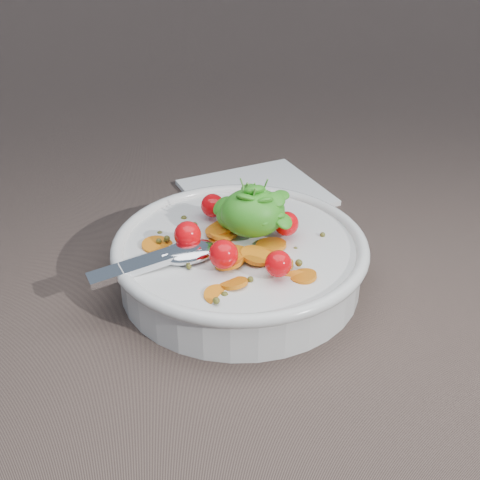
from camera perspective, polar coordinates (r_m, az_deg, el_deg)
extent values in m
plane|color=brown|center=(0.64, 0.33, -4.66)|extent=(6.00, 6.00, 0.00)
cylinder|color=silver|center=(0.64, 0.00, -2.27)|extent=(0.25, 0.25, 0.05)
torus|color=silver|center=(0.62, 0.00, -0.40)|extent=(0.27, 0.27, 0.01)
cylinder|color=silver|center=(0.65, 0.00, -3.85)|extent=(0.13, 0.13, 0.01)
cylinder|color=brown|center=(0.64, 0.00, -2.27)|extent=(0.23, 0.23, 0.04)
cylinder|color=orange|center=(0.58, 6.02, -3.48)|extent=(0.04, 0.04, 0.01)
cylinder|color=orange|center=(0.67, 1.83, 1.97)|extent=(0.04, 0.04, 0.01)
cylinder|color=orange|center=(0.56, -0.56, -4.12)|extent=(0.04, 0.03, 0.01)
cylinder|color=orange|center=(0.64, -1.38, 0.98)|extent=(0.04, 0.04, 0.01)
cylinder|color=orange|center=(0.63, -1.71, 0.60)|extent=(0.03, 0.03, 0.01)
cylinder|color=orange|center=(0.64, -1.92, 1.05)|extent=(0.04, 0.04, 0.02)
cylinder|color=orange|center=(0.63, -7.84, -0.54)|extent=(0.04, 0.04, 0.01)
cylinder|color=orange|center=(0.55, -1.84, -5.44)|extent=(0.04, 0.04, 0.01)
cylinder|color=orange|center=(0.65, -2.49, 0.41)|extent=(0.03, 0.03, 0.01)
cylinder|color=orange|center=(0.60, 1.57, -1.48)|extent=(0.04, 0.04, 0.01)
cylinder|color=orange|center=(0.58, 3.61, -3.41)|extent=(0.04, 0.04, 0.01)
cylinder|color=orange|center=(0.58, 5.37, -3.93)|extent=(0.04, 0.04, 0.01)
cylinder|color=orange|center=(0.60, -0.51, -1.23)|extent=(0.03, 0.03, 0.01)
cylinder|color=orange|center=(0.59, 3.81, -2.23)|extent=(0.04, 0.04, 0.01)
cylinder|color=orange|center=(0.64, -1.93, 0.13)|extent=(0.03, 0.03, 0.01)
cylinder|color=orange|center=(0.62, 2.97, -0.47)|extent=(0.04, 0.04, 0.01)
cylinder|color=orange|center=(0.59, -1.07, -2.08)|extent=(0.04, 0.04, 0.01)
sphere|color=#4E4C1A|center=(0.57, 0.99, -3.76)|extent=(0.01, 0.01, 0.01)
sphere|color=#4E4C1A|center=(0.64, 7.84, 0.49)|extent=(0.01, 0.01, 0.01)
sphere|color=#4E4C1A|center=(0.65, -7.60, 0.60)|extent=(0.01, 0.01, 0.01)
sphere|color=#4E4C1A|center=(0.59, -4.88, -2.53)|extent=(0.01, 0.01, 0.01)
sphere|color=#4E4C1A|center=(0.68, -5.34, 2.04)|extent=(0.01, 0.01, 0.01)
sphere|color=#4E4C1A|center=(0.64, -5.79, 0.57)|extent=(0.01, 0.01, 0.01)
sphere|color=#4E4C1A|center=(0.65, -4.36, 1.40)|extent=(0.01, 0.01, 0.01)
sphere|color=#4E4C1A|center=(0.67, 0.97, 1.85)|extent=(0.01, 0.01, 0.01)
sphere|color=#4E4C1A|center=(0.66, 5.27, 1.55)|extent=(0.01, 0.01, 0.01)
sphere|color=#4E4C1A|center=(0.60, -1.51, -2.21)|extent=(0.01, 0.01, 0.01)
sphere|color=#4E4C1A|center=(0.63, -7.13, -0.24)|extent=(0.01, 0.01, 0.01)
sphere|color=#4E4C1A|center=(0.55, -1.47, -5.25)|extent=(0.01, 0.01, 0.01)
sphere|color=#4E4C1A|center=(0.63, -7.71, -0.11)|extent=(0.01, 0.01, 0.01)
sphere|color=#4E4C1A|center=(0.62, 5.28, -0.87)|extent=(0.01, 0.01, 0.01)
sphere|color=#4E4C1A|center=(0.63, -6.94, 0.13)|extent=(0.01, 0.01, 0.01)
sphere|color=#4E4C1A|center=(0.71, -1.92, 3.74)|extent=(0.01, 0.01, 0.01)
sphere|color=#4E4C1A|center=(0.63, -7.53, -0.66)|extent=(0.00, 0.00, 0.00)
sphere|color=#4E4C1A|center=(0.58, -1.82, -2.43)|extent=(0.01, 0.01, 0.01)
sphere|color=#4E4C1A|center=(0.59, 5.60, -2.17)|extent=(0.01, 0.01, 0.01)
sphere|color=#4E4C1A|center=(0.54, -2.27, -5.77)|extent=(0.01, 0.01, 0.01)
sphere|color=red|center=(0.63, 4.43, 1.55)|extent=(0.03, 0.03, 0.03)
sphere|color=red|center=(0.66, 1.51, 3.30)|extent=(0.03, 0.03, 0.03)
sphere|color=red|center=(0.66, -2.61, 3.29)|extent=(0.03, 0.03, 0.03)
sphere|color=red|center=(0.61, -5.00, 0.51)|extent=(0.03, 0.03, 0.03)
sphere|color=red|center=(0.57, -1.57, -1.36)|extent=(0.03, 0.03, 0.03)
sphere|color=red|center=(0.56, 3.66, -2.26)|extent=(0.03, 0.03, 0.03)
ellipsoid|color=#359521|center=(0.62, 1.23, 2.62)|extent=(0.07, 0.06, 0.05)
ellipsoid|color=#359521|center=(0.63, -0.51, 2.40)|extent=(0.04, 0.04, 0.03)
ellipsoid|color=#359521|center=(0.61, 3.38, 2.41)|extent=(0.03, 0.03, 0.02)
ellipsoid|color=#359521|center=(0.63, -1.65, 3.28)|extent=(0.03, 0.03, 0.03)
ellipsoid|color=#359521|center=(0.62, 3.10, 3.38)|extent=(0.02, 0.02, 0.01)
ellipsoid|color=#359521|center=(0.64, 3.96, 4.27)|extent=(0.02, 0.02, 0.01)
ellipsoid|color=#359521|center=(0.62, 2.65, 3.62)|extent=(0.03, 0.03, 0.02)
ellipsoid|color=#359521|center=(0.61, 4.18, 1.79)|extent=(0.03, 0.03, 0.02)
ellipsoid|color=#359521|center=(0.61, -0.09, 2.91)|extent=(0.02, 0.02, 0.02)
ellipsoid|color=#359521|center=(0.61, 1.54, 4.39)|extent=(0.03, 0.02, 0.03)
ellipsoid|color=#359521|center=(0.61, 3.44, 3.86)|extent=(0.03, 0.03, 0.02)
ellipsoid|color=#359521|center=(0.61, 0.78, 2.97)|extent=(0.02, 0.02, 0.02)
ellipsoid|color=#359521|center=(0.60, 2.23, 3.67)|extent=(0.03, 0.02, 0.02)
ellipsoid|color=#359521|center=(0.60, 0.63, 4.04)|extent=(0.03, 0.03, 0.02)
ellipsoid|color=#359521|center=(0.60, 2.05, 2.00)|extent=(0.02, 0.03, 0.01)
ellipsoid|color=#359521|center=(0.63, 0.90, 3.34)|extent=(0.02, 0.02, 0.01)
ellipsoid|color=#359521|center=(0.61, 1.86, 4.43)|extent=(0.02, 0.02, 0.01)
ellipsoid|color=#359521|center=(0.61, 1.30, 4.73)|extent=(0.03, 0.03, 0.02)
ellipsoid|color=#359521|center=(0.60, 0.28, 3.39)|extent=(0.02, 0.02, 0.02)
ellipsoid|color=#359521|center=(0.61, 1.17, 3.36)|extent=(0.02, 0.02, 0.01)
ellipsoid|color=#359521|center=(0.62, 1.02, 4.84)|extent=(0.03, 0.03, 0.01)
ellipsoid|color=#359521|center=(0.61, 1.69, 3.75)|extent=(0.02, 0.02, 0.01)
ellipsoid|color=#359521|center=(0.62, 2.04, 3.88)|extent=(0.04, 0.04, 0.02)
ellipsoid|color=#359521|center=(0.63, 1.47, 3.20)|extent=(0.02, 0.03, 0.02)
ellipsoid|color=#359521|center=(0.61, 1.59, 3.49)|extent=(0.02, 0.02, 0.01)
cylinder|color=#4C8C33|center=(0.62, 0.68, 3.99)|extent=(0.01, 0.01, 0.04)
cylinder|color=#4C8C33|center=(0.62, 1.47, 3.97)|extent=(0.01, 0.02, 0.04)
cylinder|color=#4C8C33|center=(0.61, 0.40, 3.29)|extent=(0.00, 0.01, 0.04)
cylinder|color=#4C8C33|center=(0.61, 1.07, 3.30)|extent=(0.01, 0.01, 0.04)
cylinder|color=#4C8C33|center=(0.62, 0.15, 3.92)|extent=(0.01, 0.01, 0.04)
cylinder|color=#4C8C33|center=(0.62, 0.03, 3.93)|extent=(0.01, 0.01, 0.04)
cylinder|color=#4C8C33|center=(0.63, 2.02, 4.20)|extent=(0.01, 0.01, 0.04)
ellipsoid|color=silver|center=(0.60, -4.84, -1.14)|extent=(0.07, 0.06, 0.02)
cube|color=silver|center=(0.59, -9.00, -2.21)|extent=(0.11, 0.06, 0.02)
cylinder|color=silver|center=(0.60, -6.49, -1.47)|extent=(0.02, 0.02, 0.01)
cube|color=white|center=(0.83, 1.48, 4.54)|extent=(0.22, 0.20, 0.01)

